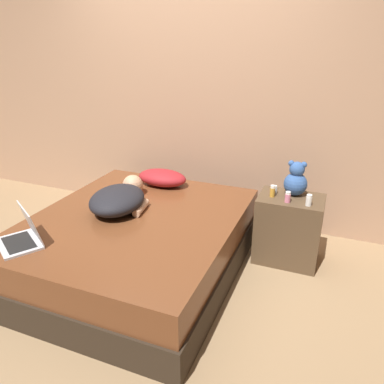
# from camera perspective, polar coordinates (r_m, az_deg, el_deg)

# --- Properties ---
(ground_plane) EXTENTS (12.00, 12.00, 0.00)m
(ground_plane) POSITION_cam_1_polar(r_m,az_deg,el_deg) (3.16, -8.17, -11.45)
(ground_plane) COLOR #937551
(wall_back) EXTENTS (8.00, 0.06, 2.60)m
(wall_back) POSITION_cam_1_polar(r_m,az_deg,el_deg) (3.73, 0.08, 15.53)
(wall_back) COLOR tan
(wall_back) RESTS_ON ground_plane
(bed) EXTENTS (1.55, 1.83, 0.47)m
(bed) POSITION_cam_1_polar(r_m,az_deg,el_deg) (3.04, -8.42, -7.81)
(bed) COLOR #2D2319
(bed) RESTS_ON ground_plane
(nightstand) EXTENTS (0.51, 0.37, 0.57)m
(nightstand) POSITION_cam_1_polar(r_m,az_deg,el_deg) (3.21, 14.45, -5.49)
(nightstand) COLOR brown
(nightstand) RESTS_ON ground_plane
(pillow) EXTENTS (0.47, 0.28, 0.15)m
(pillow) POSITION_cam_1_polar(r_m,az_deg,el_deg) (3.49, -4.56, 2.18)
(pillow) COLOR maroon
(pillow) RESTS_ON bed
(person_lying) EXTENTS (0.50, 0.72, 0.19)m
(person_lying) POSITION_cam_1_polar(r_m,az_deg,el_deg) (3.05, -10.97, -0.92)
(person_lying) COLOR black
(person_lying) RESTS_ON bed
(laptop) EXTENTS (0.40, 0.38, 0.25)m
(laptop) POSITION_cam_1_polar(r_m,az_deg,el_deg) (2.76, -24.32, -6.09)
(laptop) COLOR silver
(laptop) RESTS_ON bed
(teddy_bear) EXTENTS (0.19, 0.19, 0.29)m
(teddy_bear) POSITION_cam_1_polar(r_m,az_deg,el_deg) (3.11, 15.54, 1.72)
(teddy_bear) COLOR #335693
(teddy_bear) RESTS_ON nightstand
(bottle_clear) EXTENTS (0.03, 0.03, 0.07)m
(bottle_clear) POSITION_cam_1_polar(r_m,az_deg,el_deg) (3.12, 12.52, 0.32)
(bottle_clear) COLOR silver
(bottle_clear) RESTS_ON nightstand
(bottle_white) EXTENTS (0.04, 0.04, 0.09)m
(bottle_white) POSITION_cam_1_polar(r_m,az_deg,el_deg) (2.97, 17.39, -1.20)
(bottle_white) COLOR white
(bottle_white) RESTS_ON nightstand
(bottle_pink) EXTENTS (0.04, 0.04, 0.09)m
(bottle_pink) POSITION_cam_1_polar(r_m,az_deg,el_deg) (2.98, 14.38, -0.76)
(bottle_pink) COLOR pink
(bottle_pink) RESTS_ON nightstand
(bottle_amber) EXTENTS (0.04, 0.04, 0.10)m
(bottle_amber) POSITION_cam_1_polar(r_m,az_deg,el_deg) (3.06, 12.16, 0.13)
(bottle_amber) COLOR gold
(bottle_amber) RESTS_ON nightstand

